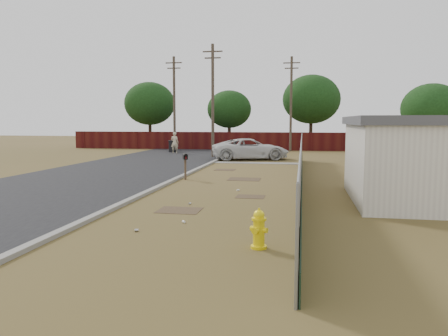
% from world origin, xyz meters
% --- Properties ---
extents(ground, '(120.00, 120.00, 0.00)m').
position_xyz_m(ground, '(0.00, 0.00, 0.00)').
color(ground, brown).
rests_on(ground, ground).
extents(street, '(15.10, 60.00, 0.12)m').
position_xyz_m(street, '(-6.76, 8.05, 0.02)').
color(street, black).
rests_on(street, ground).
extents(chainlink_fence, '(0.10, 27.06, 2.02)m').
position_xyz_m(chainlink_fence, '(3.12, 1.03, 0.80)').
color(chainlink_fence, gray).
rests_on(chainlink_fence, ground).
extents(privacy_fence, '(30.00, 0.12, 1.80)m').
position_xyz_m(privacy_fence, '(-6.00, 25.00, 0.90)').
color(privacy_fence, '#40110D').
rests_on(privacy_fence, ground).
extents(utility_poles, '(12.60, 8.24, 9.00)m').
position_xyz_m(utility_poles, '(-3.67, 20.67, 4.69)').
color(utility_poles, '#4C4033').
rests_on(utility_poles, ground).
extents(houses, '(9.30, 17.24, 3.10)m').
position_xyz_m(houses, '(9.70, 3.13, 1.56)').
color(houses, silver).
rests_on(houses, ground).
extents(horizon_trees, '(33.32, 31.94, 7.78)m').
position_xyz_m(horizon_trees, '(0.84, 23.56, 4.63)').
color(horizon_trees, '#352418').
rests_on(horizon_trees, ground).
extents(fire_hydrant, '(0.50, 0.50, 0.95)m').
position_xyz_m(fire_hydrant, '(2.20, -8.81, 0.44)').
color(fire_hydrant, yellow).
rests_on(fire_hydrant, ground).
extents(mailbox, '(0.39, 0.57, 1.32)m').
position_xyz_m(mailbox, '(-2.60, 2.37, 1.05)').
color(mailbox, brown).
rests_on(mailbox, ground).
extents(pickup_truck, '(6.32, 4.30, 1.61)m').
position_xyz_m(pickup_truck, '(-0.73, 14.25, 0.80)').
color(pickup_truck, silver).
rests_on(pickup_truck, ground).
extents(pedestrian, '(0.75, 0.52, 1.94)m').
position_xyz_m(pedestrian, '(-8.18, 19.24, 0.97)').
color(pedestrian, '#C8B893').
rests_on(pedestrian, ground).
extents(trash_bin, '(0.91, 0.89, 1.09)m').
position_xyz_m(trash_bin, '(-8.89, 20.79, 0.56)').
color(trash_bin, black).
rests_on(trash_bin, ground).
extents(scattered_litter, '(1.80, 7.25, 0.07)m').
position_xyz_m(scattered_litter, '(-0.38, -4.82, 0.04)').
color(scattered_litter, white).
rests_on(scattered_litter, ground).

